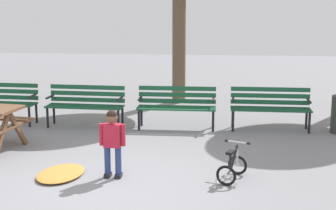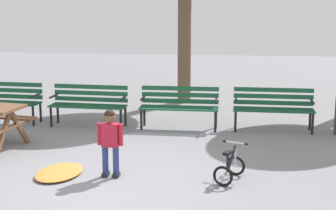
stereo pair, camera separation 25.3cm
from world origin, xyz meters
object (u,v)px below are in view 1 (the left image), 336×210
at_px(park_bench_right, 177,104).
at_px(child_standing, 112,138).
at_px(park_bench_far_right, 270,105).
at_px(kids_bicycle, 232,167).
at_px(park_bench_far_left, 0,99).
at_px(park_bench_left, 86,102).

bearing_deg(park_bench_right, child_standing, -102.90).
bearing_deg(park_bench_right, park_bench_far_right, 2.02).
bearing_deg(park_bench_far_right, kids_bicycle, -105.33).
distance_m(park_bench_far_left, kids_bicycle, 5.76).
height_order(park_bench_far_left, park_bench_far_right, same).
height_order(park_bench_left, park_bench_right, same).
relative_size(park_bench_right, kids_bicycle, 2.55).
xyz_separation_m(park_bench_right, kids_bicycle, (1.05, -3.02, -0.31)).
height_order(park_bench_far_left, park_bench_right, same).
relative_size(park_bench_far_right, kids_bicycle, 2.55).
distance_m(park_bench_far_right, kids_bicycle, 3.22).
bearing_deg(park_bench_far_left, park_bench_far_right, -0.15).
bearing_deg(park_bench_far_right, park_bench_left, -178.39).
xyz_separation_m(park_bench_left, child_standing, (1.19, -3.03, 0.09)).
distance_m(park_bench_far_left, park_bench_left, 1.90).
xyz_separation_m(child_standing, kids_bicycle, (1.76, 0.04, -0.40)).
distance_m(park_bench_right, child_standing, 3.15).
height_order(child_standing, kids_bicycle, child_standing).
bearing_deg(park_bench_left, child_standing, -68.49).
height_order(park_bench_right, child_standing, child_standing).
height_order(park_bench_left, child_standing, child_standing).
relative_size(park_bench_far_left, child_standing, 1.58).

